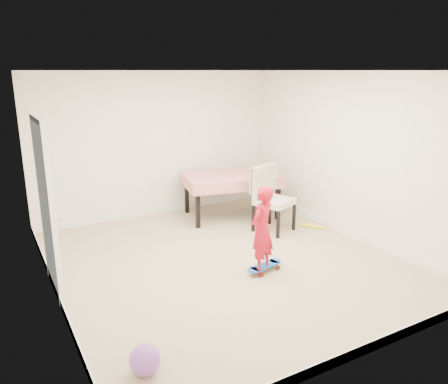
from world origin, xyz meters
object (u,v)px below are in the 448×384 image
dining_chair (274,200)px  skateboard (265,268)px  child (262,232)px  dining_table (231,195)px  balloon (145,360)px

dining_chair → skateboard: size_ratio=1.85×
skateboard → child: (-0.07, -0.02, 0.54)m
dining_table → skateboard: size_ratio=2.84×
dining_chair → balloon: 3.93m
skateboard → child: child is taller
dining_chair → skateboard: bearing=-150.8°
child → balloon: child is taller
dining_table → dining_chair: bearing=-65.4°
dining_chair → balloon: size_ratio=3.89×
skateboard → balloon: (-2.10, -1.18, 0.10)m
dining_table → child: size_ratio=1.44×
dining_table → skateboard: dining_table is taller
dining_chair → child: 1.63m
child → dining_table: bearing=-138.7°
dining_chair → child: (-1.08, -1.22, 0.04)m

